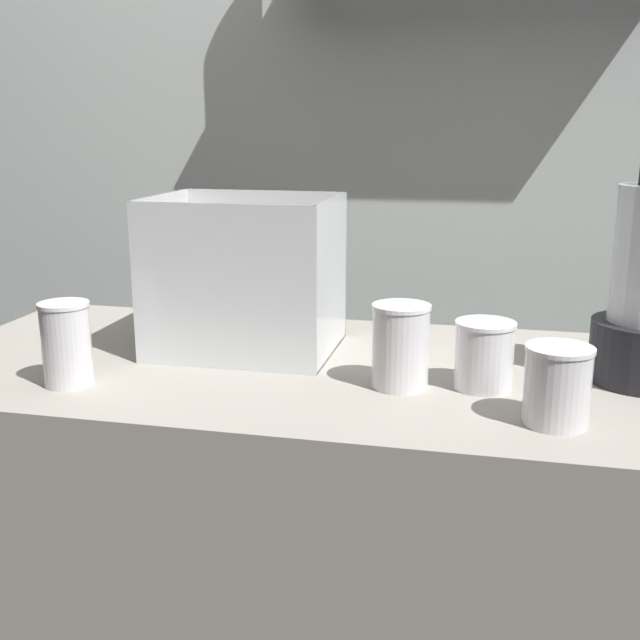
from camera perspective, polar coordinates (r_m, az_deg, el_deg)
name	(u,v)px	position (r m, az deg, el deg)	size (l,w,h in m)	color
counter	(320,594)	(1.53, 0.00, -19.57)	(1.40, 0.64, 0.90)	#9E998E
back_wall_unit	(389,139)	(2.02, 5.10, 13.20)	(2.60, 0.24, 2.50)	silver
carrot_display_bin	(244,303)	(1.41, -5.62, 1.24)	(0.32, 0.25, 0.28)	white
juice_cup_mango_far_left	(67,349)	(1.28, -18.21, -2.03)	(0.08, 0.08, 0.13)	white
juice_cup_pomegranate_left	(400,351)	(1.22, 5.97, -2.29)	(0.09, 0.09, 0.13)	white
juice_cup_pomegranate_middle	(484,359)	(1.23, 12.03, -2.84)	(0.09, 0.09, 0.11)	white
juice_cup_pomegranate_right	(557,390)	(1.11, 17.12, -4.97)	(0.09, 0.09, 0.11)	white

